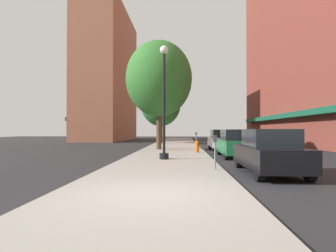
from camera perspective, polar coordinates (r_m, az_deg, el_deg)
ground_plane at (r=24.71m, az=10.44°, el=-4.60°), size 90.00×90.00×0.00m
sidewalk_slab at (r=25.50m, az=1.17°, el=-4.36°), size 4.80×50.00×0.12m
building_right_brick at (r=34.31m, az=29.32°, el=21.38°), size 6.80×40.00×29.14m
building_far_background at (r=45.83m, az=-12.21°, el=10.00°), size 6.80×18.00×20.50m
lamppost at (r=14.34m, az=-0.82°, el=5.47°), size 0.48×0.48×5.90m
fire_hydrant at (r=18.68m, az=6.04°, el=-4.23°), size 0.33×0.26×0.79m
parking_meter_near at (r=24.91m, az=5.85°, el=-2.39°), size 0.14×0.09×1.31m
parking_meter_far at (r=10.73m, az=9.72°, el=-4.45°), size 0.14×0.09×1.31m
tree_near at (r=32.07m, az=-1.50°, el=4.73°), size 4.66×4.66×7.31m
tree_mid at (r=21.95m, az=-1.89°, el=9.71°), size 5.19×5.19×8.52m
car_black at (r=10.92m, az=20.12°, el=-5.09°), size 1.80×4.30×1.66m
car_green at (r=16.98m, az=13.87°, el=-3.57°), size 1.80×4.30×1.66m
car_white at (r=23.10m, az=10.95°, el=-2.85°), size 1.80×4.30×1.66m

